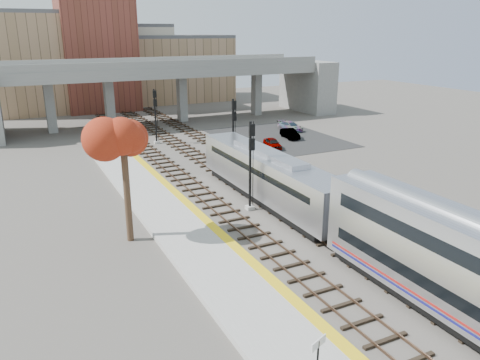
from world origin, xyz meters
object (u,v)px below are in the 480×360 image
signal_mast_mid (233,134)px  signal_mast_far (156,118)px  locomotive (268,175)px  car_c (290,126)px  car_b (290,134)px  signal_mast_near (251,167)px  car_a (272,143)px  tree (123,146)px

signal_mast_mid → signal_mast_far: (-4.10, 13.55, -0.18)m
locomotive → car_c: locomotive is taller
locomotive → car_c: (16.99, 23.43, -1.62)m
signal_mast_mid → car_c: size_ratio=1.64×
car_c → car_b: bearing=-132.9°
signal_mast_near → signal_mast_mid: bearing=70.5°
signal_mast_near → signal_mast_far: size_ratio=1.04×
signal_mast_far → car_a: size_ratio=1.88×
locomotive → tree: tree is taller
car_c → signal_mast_near: bearing=-138.0°
signal_mast_near → tree: bearing=-172.1°
signal_mast_far → tree: (-9.82, -26.49, 3.22)m
signal_mast_mid → signal_mast_far: 14.16m
car_b → signal_mast_mid: bearing=-137.0°
tree → car_b: bearing=39.4°
signal_mast_mid → car_a: bearing=33.1°
signal_mast_far → signal_mast_near: bearing=-90.0°
car_c → tree: bearing=-148.3°
car_b → car_c: 5.05m
signal_mast_mid → car_c: 19.90m
car_b → car_c: car_b is taller
signal_mast_mid → locomotive: bearing=-100.6°
signal_mast_far → tree: bearing=-110.3°
signal_mast_far → car_a: signal_mast_far is taller
signal_mast_near → signal_mast_mid: (4.10, 11.58, -0.02)m
locomotive → car_a: bearing=58.6°
signal_mast_far → car_b: bearing=-17.0°
car_b → locomotive: bearing=-118.5°
signal_mast_near → signal_mast_mid: signal_mast_near is taller
locomotive → signal_mast_near: (-2.10, -0.93, 1.20)m
signal_mast_near → tree: 10.36m
signal_mast_far → car_b: signal_mast_far is taller
car_b → car_c: (2.75, 4.24, -0.02)m
tree → car_c: bearing=41.7°
locomotive → signal_mast_near: bearing=-156.0°
signal_mast_mid → signal_mast_near: bearing=-109.5°
signal_mast_far → car_c: signal_mast_far is taller
locomotive → car_b: locomotive is taller
signal_mast_far → tree: 28.44m
locomotive → car_c: 28.99m
signal_mast_far → car_c: bearing=-2.3°
tree → car_c: tree is taller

